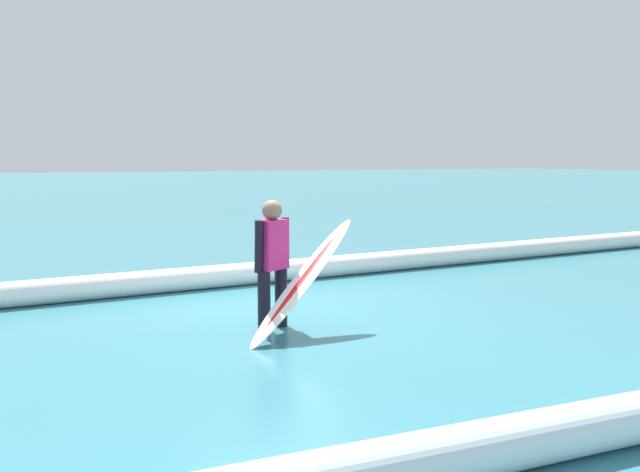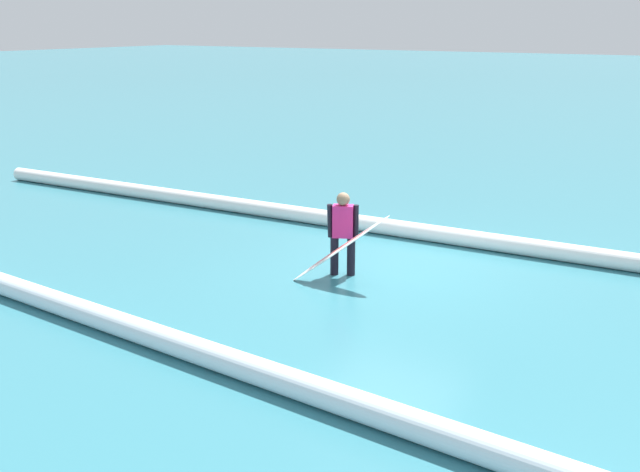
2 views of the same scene
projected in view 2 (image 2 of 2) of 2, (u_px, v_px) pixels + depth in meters
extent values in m
plane|color=teal|center=(392.00, 269.00, 12.95)|extent=(181.55, 181.55, 0.00)
cylinder|color=black|center=(351.00, 256.00, 12.56)|extent=(0.14, 0.14, 0.66)
cylinder|color=black|center=(334.00, 256.00, 12.59)|extent=(0.14, 0.14, 0.66)
cube|color=#D82672|center=(343.00, 221.00, 12.41)|extent=(0.39, 0.33, 0.54)
sphere|color=#8C6F55|center=(343.00, 199.00, 12.30)|extent=(0.22, 0.22, 0.22)
cylinder|color=black|center=(356.00, 222.00, 12.38)|extent=(0.09, 0.10, 0.56)
cylinder|color=black|center=(330.00, 221.00, 12.43)|extent=(0.09, 0.12, 0.57)
ellipsoid|color=white|center=(340.00, 249.00, 12.09)|extent=(1.58, 0.88, 1.21)
ellipsoid|color=red|center=(340.00, 248.00, 12.09)|extent=(1.22, 0.59, 0.98)
cylinder|color=white|center=(372.00, 225.00, 15.13)|extent=(21.15, 1.17, 0.33)
cylinder|color=white|center=(298.00, 385.00, 8.47)|extent=(20.78, 1.62, 0.33)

